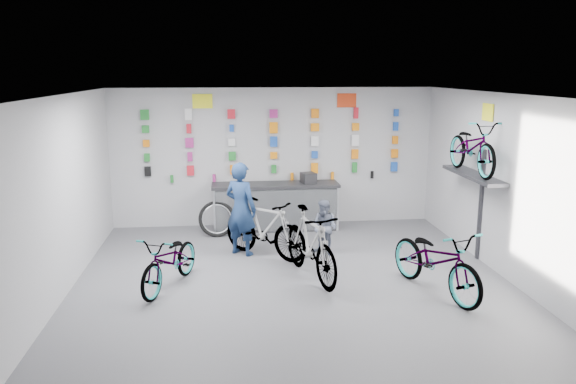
{
  "coord_description": "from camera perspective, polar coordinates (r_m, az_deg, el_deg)",
  "views": [
    {
      "loc": [
        -1.02,
        -8.1,
        3.36
      ],
      "look_at": [
        0.03,
        1.4,
        1.28
      ],
      "focal_mm": 35.0,
      "sensor_mm": 36.0,
      "label": 1
    }
  ],
  "objects": [
    {
      "name": "counter",
      "position": [
        12.04,
        -1.27,
        -1.54
      ],
      "size": [
        2.7,
        0.66,
        1.0
      ],
      "color": "black",
      "rests_on": "floor"
    },
    {
      "name": "bike_center",
      "position": [
        9.19,
        2.31,
        -5.32
      ],
      "size": [
        1.05,
        2.02,
        1.17
      ],
      "primitive_type": "imported",
      "rotation": [
        0.0,
        0.0,
        0.27
      ],
      "color": "gray",
      "rests_on": "floor"
    },
    {
      "name": "sign_side",
      "position": [
        10.36,
        19.63,
        7.64
      ],
      "size": [
        0.02,
        0.4,
        0.3
      ],
      "primitive_type": "cube",
      "color": "#FFFD24",
      "rests_on": "wall_right"
    },
    {
      "name": "ceiling",
      "position": [
        8.18,
        0.87,
        9.75
      ],
      "size": [
        8.0,
        8.0,
        0.0
      ],
      "primitive_type": "plane",
      "rotation": [
        3.14,
        0.0,
        0.0
      ],
      "color": "white",
      "rests_on": "wall_back"
    },
    {
      "name": "register",
      "position": [
        12.0,
        2.08,
        1.45
      ],
      "size": [
        0.35,
        0.36,
        0.22
      ],
      "primitive_type": "cube",
      "rotation": [
        0.0,
        0.0,
        0.26
      ],
      "color": "black",
      "rests_on": "counter"
    },
    {
      "name": "wall_bracket",
      "position": [
        10.44,
        18.41,
        1.18
      ],
      "size": [
        0.39,
        1.9,
        2.0
      ],
      "color": "#333338",
      "rests_on": "wall_right"
    },
    {
      "name": "floor",
      "position": [
        8.83,
        0.8,
        -10.09
      ],
      "size": [
        8.0,
        8.0,
        0.0
      ],
      "primitive_type": "plane",
      "color": "#4C4C51",
      "rests_on": "ground"
    },
    {
      "name": "clerk",
      "position": [
        10.35,
        -4.81,
        -1.71
      ],
      "size": [
        0.76,
        0.71,
        1.74
      ],
      "primitive_type": "imported",
      "rotation": [
        0.0,
        0.0,
        2.52
      ],
      "color": "navy",
      "rests_on": "floor"
    },
    {
      "name": "wall_right",
      "position": [
        9.46,
        22.36,
        0.0
      ],
      "size": [
        0.0,
        8.0,
        8.0
      ],
      "primitive_type": "plane",
      "rotation": [
        1.57,
        0.0,
        -1.57
      ],
      "color": "#B3B3B6",
      "rests_on": "floor"
    },
    {
      "name": "bike_left",
      "position": [
        9.03,
        -11.88,
        -6.81
      ],
      "size": [
        1.2,
        1.8,
        0.9
      ],
      "primitive_type": "imported",
      "rotation": [
        0.0,
        0.0,
        -0.39
      ],
      "color": "gray",
      "rests_on": "floor"
    },
    {
      "name": "wall_front",
      "position": [
        4.62,
        7.13,
        -11.57
      ],
      "size": [
        7.0,
        0.0,
        7.0
      ],
      "primitive_type": "plane",
      "rotation": [
        -1.57,
        0.0,
        0.0
      ],
      "color": "#B3B3B6",
      "rests_on": "floor"
    },
    {
      "name": "customer",
      "position": [
        10.42,
        3.75,
        -3.61
      ],
      "size": [
        0.63,
        0.62,
        1.03
      ],
      "primitive_type": "imported",
      "rotation": [
        0.0,
        0.0,
        -0.72
      ],
      "color": "slate",
      "rests_on": "floor"
    },
    {
      "name": "merch_wall",
      "position": [
        12.18,
        -1.46,
        4.97
      ],
      "size": [
        5.56,
        0.08,
        1.57
      ],
      "color": "black",
      "rests_on": "wall_back"
    },
    {
      "name": "wall_back",
      "position": [
        12.29,
        -1.48,
        3.56
      ],
      "size": [
        7.0,
        0.0,
        7.0
      ],
      "primitive_type": "plane",
      "rotation": [
        1.57,
        0.0,
        0.0
      ],
      "color": "#B3B3B6",
      "rests_on": "floor"
    },
    {
      "name": "spare_wheel",
      "position": [
        11.67,
        -7.24,
        -2.73
      ],
      "size": [
        0.76,
        0.31,
        0.74
      ],
      "rotation": [
        0.0,
        0.0,
        0.02
      ],
      "color": "black",
      "rests_on": "floor"
    },
    {
      "name": "wall_left",
      "position": [
        8.68,
        -22.76,
        -1.08
      ],
      "size": [
        0.0,
        8.0,
        8.0
      ],
      "primitive_type": "plane",
      "rotation": [
        1.57,
        0.0,
        1.57
      ],
      "color": "#B3B3B6",
      "rests_on": "floor"
    },
    {
      "name": "sign_left",
      "position": [
        12.11,
        -8.69,
        9.1
      ],
      "size": [
        0.42,
        0.02,
        0.3
      ],
      "primitive_type": "cube",
      "color": "#FFFD24",
      "rests_on": "wall_back"
    },
    {
      "name": "bike_right",
      "position": [
        8.9,
        14.83,
        -6.69
      ],
      "size": [
        1.31,
        2.14,
        1.06
      ],
      "primitive_type": "imported",
      "rotation": [
        0.0,
        0.0,
        0.32
      ],
      "color": "gray",
      "rests_on": "floor"
    },
    {
      "name": "bike_service",
      "position": [
        10.24,
        -2.37,
        -3.68
      ],
      "size": [
        1.71,
        1.59,
        1.09
      ],
      "primitive_type": "imported",
      "rotation": [
        0.0,
        0.0,
        0.85
      ],
      "color": "gray",
      "rests_on": "floor"
    },
    {
      "name": "sign_right",
      "position": [
        12.38,
        5.99,
        9.24
      ],
      "size": [
        0.42,
        0.02,
        0.3
      ],
      "primitive_type": "cube",
      "color": "red",
      "rests_on": "wall_back"
    },
    {
      "name": "bike_wall",
      "position": [
        10.32,
        18.24,
        4.38
      ],
      "size": [
        0.63,
        1.8,
        0.95
      ],
      "primitive_type": "imported",
      "color": "gray",
      "rests_on": "wall_bracket"
    }
  ]
}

